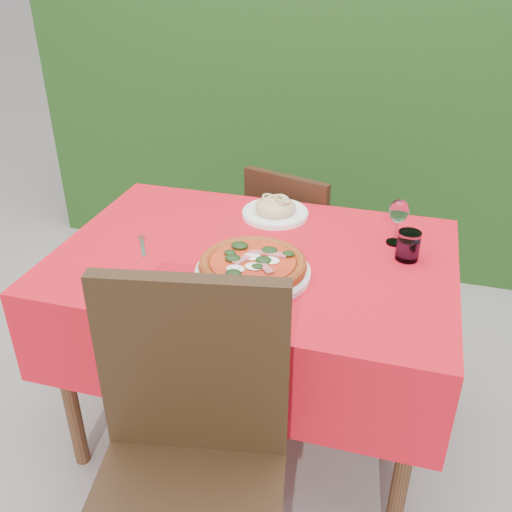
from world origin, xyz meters
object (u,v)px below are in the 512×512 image
(chair_near, at_px, (188,458))
(wine_glass, at_px, (399,213))
(water_glass, at_px, (408,247))
(fork, at_px, (143,248))
(chair_far, at_px, (295,245))
(pasta_plate, at_px, (275,210))
(pizza_plate, at_px, (253,267))

(chair_near, xyz_separation_m, wine_glass, (0.39, 0.88, 0.28))
(water_glass, bearing_deg, fork, -168.46)
(chair_near, bearing_deg, water_glass, 50.44)
(chair_far, distance_m, pasta_plate, 0.43)
(pizza_plate, xyz_separation_m, wine_glass, (0.39, 0.32, 0.08))
(pizza_plate, xyz_separation_m, fork, (-0.39, 0.06, -0.03))
(chair_far, bearing_deg, water_glass, 149.71)
(chair_far, height_order, pizza_plate, chair_far)
(chair_far, distance_m, wine_glass, 0.69)
(fork, bearing_deg, wine_glass, -11.00)
(pizza_plate, relative_size, wine_glass, 2.25)
(pizza_plate, distance_m, fork, 0.40)
(chair_far, distance_m, water_glass, 0.75)
(chair_near, xyz_separation_m, water_glass, (0.43, 0.78, 0.22))
(chair_near, xyz_separation_m, pizza_plate, (-0.01, 0.55, 0.20))
(pasta_plate, relative_size, water_glass, 2.54)
(pasta_plate, height_order, wine_glass, wine_glass)
(chair_far, xyz_separation_m, fork, (-0.37, -0.66, 0.28))
(pizza_plate, relative_size, water_glass, 3.73)
(chair_far, bearing_deg, pasta_plate, 104.04)
(wine_glass, relative_size, fork, 0.94)
(chair_near, height_order, water_glass, chair_near)
(pizza_plate, bearing_deg, chair_near, -89.48)
(chair_near, bearing_deg, wine_glass, 55.49)
(pizza_plate, bearing_deg, chair_far, 91.92)
(chair_far, height_order, fork, chair_far)
(pasta_plate, bearing_deg, chair_far, 87.33)
(pizza_plate, distance_m, wine_glass, 0.52)
(pasta_plate, xyz_separation_m, water_glass, (0.48, -0.19, 0.02))
(chair_far, relative_size, water_glass, 8.67)
(water_glass, distance_m, fork, 0.84)
(wine_glass, bearing_deg, fork, -161.24)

